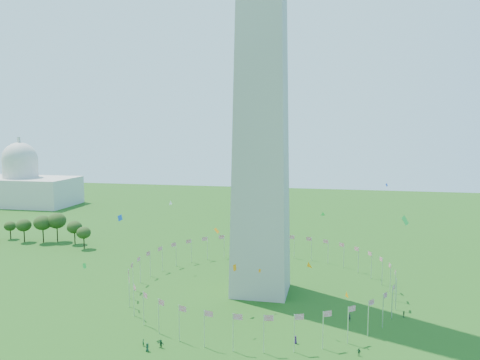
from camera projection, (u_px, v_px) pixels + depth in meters
name	position (u px, v px, depth m)	size (l,w,h in m)	color
washington_monument	(262.00, 11.00, 136.10)	(16.80, 16.80, 169.00)	#AEA99B
flag_ring	(261.00, 277.00, 145.15)	(80.24, 80.24, 9.00)	silver
capitol_building	(20.00, 170.00, 305.50)	(70.00, 35.00, 46.00)	beige
kites_aloft	(267.00, 255.00, 116.32)	(129.69, 85.47, 32.46)	orange
tree_line_west	(40.00, 230.00, 206.12)	(54.98, 15.82, 12.75)	#2E4D19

